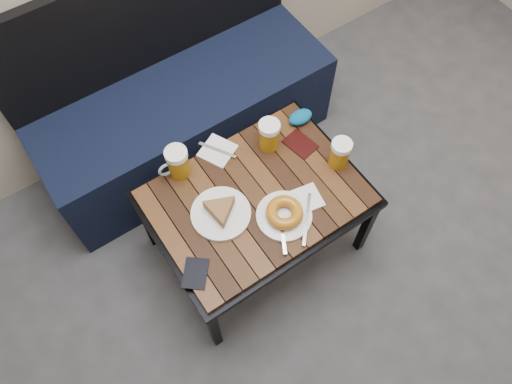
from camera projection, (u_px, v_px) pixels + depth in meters
bench at (183, 112)px, 2.40m from camera, size 1.40×0.50×0.95m
cafe_table at (256, 201)px, 1.99m from camera, size 0.84×0.62×0.47m
beer_mug_left at (177, 163)px, 1.94m from camera, size 0.13×0.09×0.14m
beer_mug_centre at (269, 135)px, 2.00m from camera, size 0.13×0.11×0.14m
beer_mug_right at (340, 153)px, 1.96m from camera, size 0.12×0.08×0.13m
plate_pie at (221, 211)px, 1.88m from camera, size 0.23×0.23×0.06m
plate_bagel at (284, 214)px, 1.88m from camera, size 0.25×0.25×0.06m
napkin_left at (218, 151)px, 2.04m from camera, size 0.17×0.17×0.01m
napkin_right at (304, 200)px, 1.93m from camera, size 0.15×0.13×0.01m
passport_navy at (195, 273)px, 1.79m from camera, size 0.14×0.15×0.01m
passport_burgundy at (300, 144)px, 2.06m from camera, size 0.12×0.14×0.01m
knit_pouch at (300, 117)px, 2.10m from camera, size 0.11×0.07×0.05m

